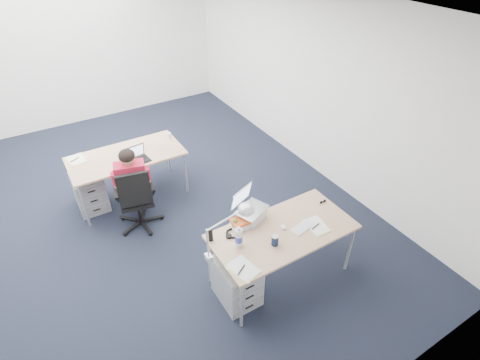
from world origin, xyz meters
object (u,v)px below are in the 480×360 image
computer_mouse (284,227)px  can_koozie (275,240)px  drawer_pedestal_near (237,281)px  far_cup (169,136)px  desk_far (126,158)px  seated_person (133,184)px  drawer_pedestal_far (90,192)px  desk_lamp (223,233)px  water_bottle (239,237)px  cordless_phone (211,235)px  dark_laptop (137,155)px  silver_laptop (252,206)px  bear_figurine (235,224)px  desk_near (283,234)px  wireless_keyboard (303,227)px  book_stack (241,223)px  headphones (233,233)px  sunglasses (323,202)px  office_chair (139,210)px

computer_mouse → can_koozie: can_koozie is taller
drawer_pedestal_near → far_cup: size_ratio=6.02×
desk_far → seated_person: size_ratio=1.33×
drawer_pedestal_far → desk_lamp: size_ratio=0.98×
water_bottle → computer_mouse: bearing=-3.4°
cordless_phone → dark_laptop: 1.90m
silver_laptop → drawer_pedestal_far: bearing=100.7°
computer_mouse → cordless_phone: cordless_phone is taller
silver_laptop → dark_laptop: (-0.71, 1.83, -0.08)m
drawer_pedestal_near → bear_figurine: (0.16, 0.31, 0.52)m
water_bottle → drawer_pedestal_far: bearing=113.9°
desk_near → water_bottle: bearing=173.6°
drawer_pedestal_near → wireless_keyboard: size_ratio=1.88×
can_koozie → book_stack: (-0.16, 0.41, -0.01)m
desk_near → headphones: (-0.50, 0.24, 0.06)m
drawer_pedestal_near → far_cup: 2.63m
far_cup → desk_far: bearing=-169.8°
computer_mouse → book_stack: bearing=156.5°
sunglasses → far_cup: bearing=111.9°
book_stack → far_cup: (0.08, 2.27, -0.01)m
far_cup → book_stack: bearing=-92.1°
computer_mouse → bear_figurine: 0.54m
desk_near → cordless_phone: 0.81m
drawer_pedestal_far → drawer_pedestal_near: bearing=-68.0°
seated_person → dark_laptop: bearing=71.3°
silver_laptop → computer_mouse: size_ratio=4.49×
desk_near → book_stack: 0.47m
office_chair → bear_figurine: bearing=-52.1°
can_koozie → sunglasses: can_koozie is taller
drawer_pedestal_near → desk_lamp: size_ratio=0.98×
office_chair → water_bottle: size_ratio=3.87×
seated_person → desk_lamp: bearing=-63.4°
silver_laptop → wireless_keyboard: bearing=-67.9°
cordless_phone → far_cup: cordless_phone is taller
desk_near → desk_lamp: size_ratio=2.84×
water_bottle → desk_lamp: 0.25m
drawer_pedestal_far → far_cup: bearing=3.5°
computer_mouse → bear_figurine: bearing=159.9°
wireless_keyboard → computer_mouse: computer_mouse is taller
headphones → sunglasses: headphones is taller
desk_far → office_chair: office_chair is taller
seated_person → book_stack: (0.74, -1.59, 0.18)m
dark_laptop → seated_person: bearing=-131.3°
seated_person → wireless_keyboard: (1.31, -1.96, 0.14)m
desk_near → sunglasses: bearing=11.4°
drawer_pedestal_far → wireless_keyboard: wireless_keyboard is taller
book_stack → desk_lamp: 0.49m
silver_laptop → desk_near: bearing=-82.7°
silver_laptop → headphones: 0.36m
drawer_pedestal_far → bear_figurine: 2.52m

